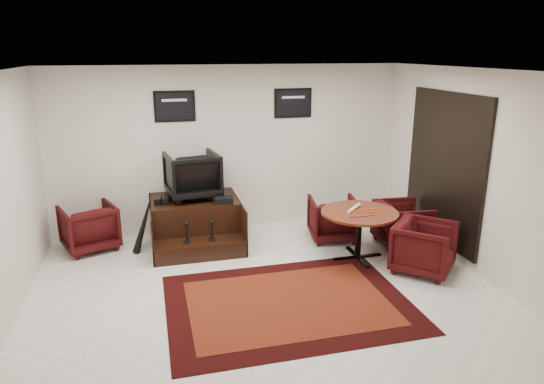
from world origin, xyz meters
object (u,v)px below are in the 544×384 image
Objects in this scene: table_chair_window at (402,222)px; meeting_table at (359,217)px; shine_chair at (192,173)px; shine_podium at (195,223)px; table_chair_back at (333,216)px; table_chair_corner at (424,245)px; armchair_side at (89,225)px.

meeting_table is at bearing 113.43° from table_chair_window.
table_chair_window is at bearing 153.34° from shine_chair.
shine_podium is 2.26m from table_chair_back.
shine_podium is at bearing 151.53° from meeting_table.
table_chair_corner is (0.78, -1.49, 0.01)m from table_chair_back.
shine_chair is at bearing 90.00° from shine_podium.
armchair_side reaches higher than meeting_table.
meeting_table reaches higher than shine_podium.
armchair_side is (-1.64, -0.01, -0.74)m from shine_chair.
meeting_table is at bearing 140.88° from shine_chair.
table_chair_window is at bearing -16.36° from shine_podium.
shine_chair is 3.71m from table_chair_corner.
table_chair_corner reaches higher than armchair_side.
table_chair_window is at bearing 18.97° from meeting_table.
table_chair_back is 0.99× the size of table_chair_window.
shine_podium is 1.27× the size of meeting_table.
table_chair_corner reaches higher than meeting_table.
table_chair_corner reaches higher than shine_podium.
table_chair_back is at bearing 66.05° from table_chair_window.
table_chair_corner is at bearing 137.84° from shine_chair.
table_chair_window is at bearing 33.28° from table_chair_corner.
shine_chair is at bearing 148.81° from meeting_table.
table_chair_back is at bearing -10.49° from shine_podium.
table_chair_corner is at bearing -32.29° from shine_podium.
armchair_side is at bearing 0.99° from table_chair_back.
shine_podium is 3.56m from table_chair_corner.
meeting_table is at bearing 139.47° from armchair_side.
table_chair_back is at bearing 72.28° from table_chair_corner.
shine_chair reaches higher than table_chair_back.
shine_chair is 0.73× the size of meeting_table.
table_chair_window reaches higher than meeting_table.
table_chair_window is 0.98× the size of table_chair_corner.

